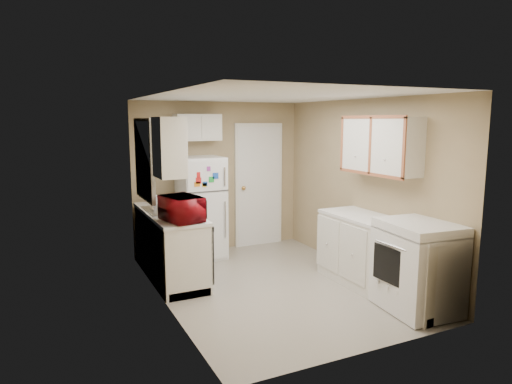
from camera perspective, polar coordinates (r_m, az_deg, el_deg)
name	(u,v)px	position (r m, az deg, el deg)	size (l,w,h in m)	color
floor	(273,285)	(6.02, 2.09, -11.55)	(3.80, 3.80, 0.00)	#ADA598
ceiling	(274,96)	(5.65, 2.23, 11.89)	(3.80, 3.80, 0.00)	white
wall_left	(163,202)	(5.22, -11.58, -1.27)	(3.80, 3.80, 0.00)	tan
wall_right	(363,187)	(6.48, 13.20, 0.65)	(3.80, 3.80, 0.00)	tan
wall_back	(219,177)	(7.43, -4.66, 1.91)	(2.80, 2.80, 0.00)	tan
wall_front	(373,225)	(4.16, 14.44, -4.01)	(2.80, 2.80, 0.00)	tan
left_counter	(170,244)	(6.31, -10.71, -6.45)	(0.60, 1.80, 0.90)	silver
dishwasher	(205,250)	(5.83, -6.41, -7.25)	(0.03, 0.58, 0.72)	black
sink	(166,213)	(6.36, -11.16, -2.55)	(0.54, 0.74, 0.16)	gray
microwave	(182,209)	(5.59, -9.23, -2.10)	(0.31, 0.55, 0.37)	maroon
soap_bottle	(154,197)	(6.80, -12.67, -0.64)	(0.08, 0.08, 0.18)	white
window_blinds	(145,159)	(6.19, -13.71, 3.98)	(0.10, 0.98, 1.08)	silver
upper_cabinet_left	(169,147)	(5.40, -10.80, 5.50)	(0.30, 0.45, 0.70)	silver
refrigerator	(201,208)	(7.05, -6.87, -1.96)	(0.64, 0.63, 1.56)	white
cabinet_over_fridge	(197,127)	(7.10, -7.35, 8.01)	(0.70, 0.30, 0.40)	silver
interior_door	(259,185)	(7.69, 0.34, 0.83)	(0.86, 0.06, 2.08)	white
right_counter	(383,257)	(5.85, 15.54, -7.87)	(0.60, 2.00, 0.90)	silver
stove	(417,266)	(5.42, 19.53, -8.76)	(0.68, 0.84, 1.02)	white
upper_cabinet_right	(380,145)	(5.94, 15.29, 5.65)	(0.30, 1.20, 0.70)	silver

